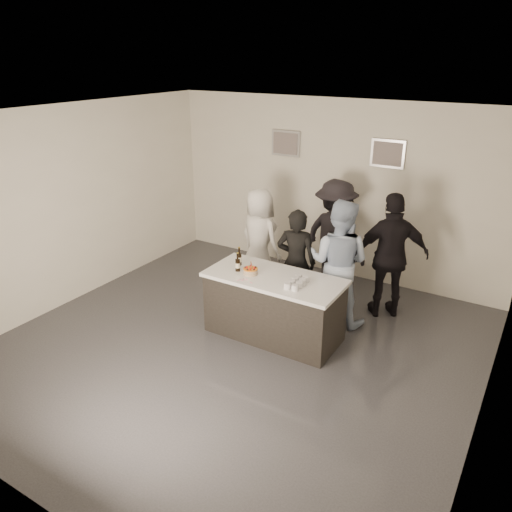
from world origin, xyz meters
name	(u,v)px	position (x,y,z in m)	size (l,w,h in m)	color
floor	(237,347)	(0.00, 0.00, 0.00)	(6.00, 6.00, 0.00)	#3D3D42
ceiling	(233,117)	(0.00, 0.00, 3.00)	(6.00, 6.00, 0.00)	white
wall_back	(332,189)	(0.00, 3.00, 1.50)	(6.00, 0.04, 3.00)	silver
wall_front	(14,364)	(0.00, -3.00, 1.50)	(6.00, 0.04, 3.00)	silver
wall_left	(70,206)	(-3.00, 0.00, 1.50)	(0.04, 6.00, 3.00)	silver
wall_right	(501,302)	(3.00, 0.00, 1.50)	(0.04, 6.00, 3.00)	silver
picture_left	(286,143)	(-0.90, 2.97, 2.20)	(0.54, 0.04, 0.44)	#B2B2B7
picture_right	(388,154)	(0.90, 2.97, 2.20)	(0.54, 0.04, 0.44)	#B2B2B7
bar_counter	(274,306)	(0.27, 0.53, 0.45)	(1.86, 0.86, 0.90)	white
cake	(251,271)	(-0.05, 0.44, 0.94)	(0.20, 0.20, 0.07)	orange
beer_bottle_a	(239,256)	(-0.34, 0.62, 1.03)	(0.07, 0.07, 0.26)	black
beer_bottle_b	(238,262)	(-0.25, 0.43, 1.03)	(0.07, 0.07, 0.26)	black
tumbler_cluster	(297,282)	(0.64, 0.46, 0.94)	(0.19, 0.40, 0.08)	orange
candles	(244,280)	(-0.01, 0.22, 0.90)	(0.24, 0.08, 0.01)	pink
person_main_black	(296,262)	(0.19, 1.31, 0.81)	(0.59, 0.39, 1.62)	black
person_main_blue	(339,262)	(0.83, 1.38, 0.92)	(0.89, 0.70, 1.84)	#AABEDE
person_guest_left	(259,238)	(-0.74, 1.82, 0.84)	(0.82, 0.53, 1.67)	white
person_guest_right	(391,256)	(1.40, 1.95, 0.94)	(1.10, 0.46, 1.88)	black
person_guest_back	(334,236)	(0.35, 2.36, 0.92)	(1.19, 0.68, 1.84)	black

